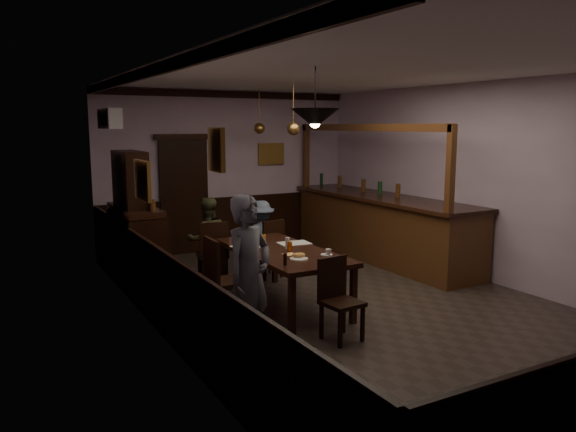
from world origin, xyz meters
TOP-DOWN VIEW (x-y plane):
  - room at (0.00, 0.00)m, footprint 5.01×8.01m
  - dining_table at (-0.79, 0.39)m, footprint 1.01×2.20m
  - chair_far_left at (-1.25, 1.66)m, footprint 0.50×0.50m
  - chair_far_right at (-0.32, 1.66)m, footprint 0.46×0.46m
  - chair_near at (-0.80, -0.94)m, footprint 0.43×0.43m
  - chair_side at (-1.72, 0.19)m, footprint 0.45×0.45m
  - person_standing at (-1.84, -0.86)m, footprint 0.72×0.62m
  - person_seated_left at (-1.23, 1.94)m, footprint 0.69×0.57m
  - person_seated_right at (-0.33, 1.93)m, footprint 0.84×0.59m
  - newspaper_left at (-1.09, 0.77)m, footprint 0.46×0.35m
  - newspaper_right at (-0.46, 0.65)m, footprint 0.45×0.34m
  - napkin at (-0.83, 0.10)m, footprint 0.15×0.15m
  - saucer at (-0.45, -0.16)m, footprint 0.15×0.15m
  - coffee_cup at (-0.45, -0.20)m, footprint 0.08×0.08m
  - pastry_plate at (-0.86, -0.19)m, footprint 0.22×0.22m
  - pastry_ring_a at (-0.84, -0.12)m, footprint 0.13×0.13m
  - pastry_ring_b at (-0.81, -0.12)m, footprint 0.13×0.13m
  - soda_can at (-0.74, 0.27)m, footprint 0.07×0.07m
  - beer_glass at (-1.00, 0.48)m, footprint 0.06×0.06m
  - water_glass at (-0.70, 0.39)m, footprint 0.06×0.06m
  - pepper_mill at (-1.14, -0.35)m, footprint 0.04×0.04m
  - sideboard at (-2.21, 2.32)m, footprint 0.54×1.50m
  - bar_counter at (1.99, 1.84)m, footprint 0.99×4.24m
  - door_back at (-0.90, 3.95)m, footprint 0.90×0.06m
  - ac_unit at (-2.38, 2.90)m, footprint 0.20×0.85m
  - picture_left_small at (-2.46, -1.60)m, footprint 0.04×0.28m
  - picture_left_large at (-2.46, 0.80)m, footprint 0.04×0.62m
  - picture_back at (0.90, 3.96)m, footprint 0.55×0.04m
  - pendant_iron at (-0.79, -0.41)m, footprint 0.56×0.56m
  - pendant_brass_mid at (0.10, 1.66)m, footprint 0.20×0.20m
  - pendant_brass_far at (0.30, 3.25)m, footprint 0.20×0.20m

SIDE VIEW (x-z plane):
  - chair_near at x=-0.80m, z-range 0.04..0.95m
  - chair_far_right at x=-0.32m, z-range 0.04..0.97m
  - chair_far_left at x=-1.25m, z-range 0.05..1.02m
  - chair_side at x=-1.72m, z-range 0.05..1.08m
  - person_seated_right at x=-0.33m, z-range 0.00..1.18m
  - bar_counter at x=1.99m, z-range -0.59..1.79m
  - person_seated_left at x=-1.23m, z-range 0.00..1.29m
  - dining_table at x=-0.79m, z-range 0.31..1.06m
  - napkin at x=-0.83m, z-range 0.75..0.75m
  - newspaper_left at x=-1.09m, z-range 0.75..0.76m
  - newspaper_right at x=-0.46m, z-range 0.75..0.76m
  - saucer at x=-0.45m, z-range 0.75..0.76m
  - pastry_plate at x=-0.86m, z-range 0.75..0.76m
  - pastry_ring_a at x=-0.84m, z-range 0.77..0.81m
  - pastry_ring_b at x=-0.81m, z-range 0.77..0.81m
  - sideboard at x=-2.21m, z-range -0.20..1.79m
  - coffee_cup at x=-0.45m, z-range 0.76..0.84m
  - soda_can at x=-0.74m, z-range 0.75..0.87m
  - pepper_mill at x=-1.14m, z-range 0.75..0.89m
  - water_glass at x=-0.70m, z-range 0.75..0.90m
  - person_standing at x=-1.84m, z-range 0.00..1.66m
  - beer_glass at x=-1.00m, z-range 0.75..0.95m
  - door_back at x=-0.90m, z-range 0.00..2.10m
  - room at x=0.00m, z-range -0.01..3.01m
  - picture_left_large at x=-2.46m, z-range 1.46..1.94m
  - picture_back at x=0.90m, z-range 1.59..2.01m
  - picture_left_small at x=-2.46m, z-range 1.97..2.33m
  - pendant_brass_mid at x=0.10m, z-range 1.89..2.70m
  - pendant_brass_far at x=0.30m, z-range 1.89..2.70m
  - pendant_iron at x=-0.79m, z-range 2.09..2.77m
  - ac_unit at x=-2.38m, z-range 2.30..2.60m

